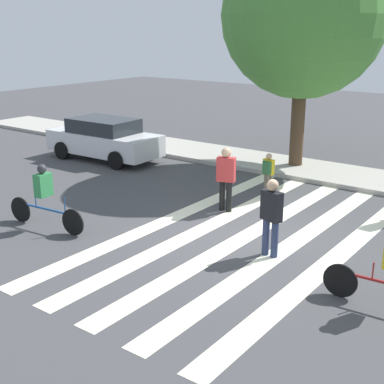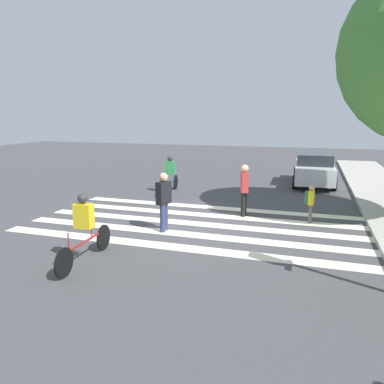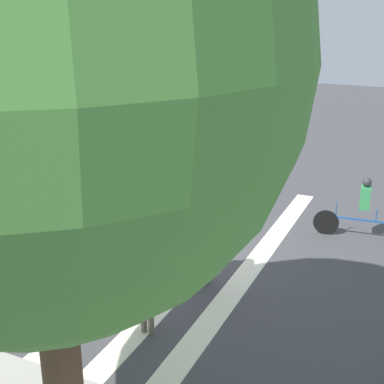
{
  "view_description": "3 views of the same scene",
  "coord_description": "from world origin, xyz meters",
  "px_view_note": "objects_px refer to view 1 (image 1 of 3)",
  "views": [
    {
      "loc": [
        5.9,
        -10.01,
        4.66
      ],
      "look_at": [
        -1.08,
        -0.63,
        1.04
      ],
      "focal_mm": 50.0,
      "sensor_mm": 36.0,
      "label": 1
    },
    {
      "loc": [
        10.55,
        3.3,
        3.25
      ],
      "look_at": [
        -0.85,
        -0.38,
        0.8
      ],
      "focal_mm": 35.0,
      "sensor_mm": 36.0,
      "label": 2
    },
    {
      "loc": [
        -5.38,
        10.43,
        5.51
      ],
      "look_at": [
        -0.43,
        -0.4,
        1.33
      ],
      "focal_mm": 50.0,
      "sensor_mm": 36.0,
      "label": 3
    }
  ],
  "objects_px": {
    "pedestrian_adult_blue_shirt": "(271,213)",
    "cyclist_far_lane": "(44,194)",
    "pedestrian_adult_yellow_jacket": "(226,176)",
    "pedestrian_child_with_backpack": "(268,170)",
    "car_parked_dark_suv": "(104,139)",
    "street_tree": "(304,15)"
  },
  "relations": [
    {
      "from": "pedestrian_child_with_backpack",
      "to": "cyclist_far_lane",
      "type": "bearing_deg",
      "value": -109.33
    },
    {
      "from": "street_tree",
      "to": "car_parked_dark_suv",
      "type": "height_order",
      "value": "street_tree"
    },
    {
      "from": "pedestrian_adult_yellow_jacket",
      "to": "cyclist_far_lane",
      "type": "height_order",
      "value": "pedestrian_adult_yellow_jacket"
    },
    {
      "from": "street_tree",
      "to": "pedestrian_adult_blue_shirt",
      "type": "relative_size",
      "value": 4.54
    },
    {
      "from": "street_tree",
      "to": "pedestrian_adult_yellow_jacket",
      "type": "bearing_deg",
      "value": -84.31
    },
    {
      "from": "pedestrian_adult_blue_shirt",
      "to": "cyclist_far_lane",
      "type": "relative_size",
      "value": 0.71
    },
    {
      "from": "street_tree",
      "to": "cyclist_far_lane",
      "type": "relative_size",
      "value": 3.23
    },
    {
      "from": "street_tree",
      "to": "pedestrian_adult_blue_shirt",
      "type": "height_order",
      "value": "street_tree"
    },
    {
      "from": "cyclist_far_lane",
      "to": "pedestrian_adult_yellow_jacket",
      "type": "bearing_deg",
      "value": 47.44
    },
    {
      "from": "pedestrian_adult_blue_shirt",
      "to": "pedestrian_adult_yellow_jacket",
      "type": "bearing_deg",
      "value": 158.48
    },
    {
      "from": "pedestrian_adult_blue_shirt",
      "to": "cyclist_far_lane",
      "type": "xyz_separation_m",
      "value": [
        -5.11,
        -1.78,
        -0.09
      ]
    },
    {
      "from": "pedestrian_child_with_backpack",
      "to": "car_parked_dark_suv",
      "type": "distance_m",
      "value": 6.81
    },
    {
      "from": "pedestrian_adult_blue_shirt",
      "to": "pedestrian_adult_yellow_jacket",
      "type": "height_order",
      "value": "pedestrian_adult_yellow_jacket"
    },
    {
      "from": "pedestrian_child_with_backpack",
      "to": "cyclist_far_lane",
      "type": "height_order",
      "value": "cyclist_far_lane"
    },
    {
      "from": "pedestrian_adult_blue_shirt",
      "to": "pedestrian_child_with_backpack",
      "type": "bearing_deg",
      "value": 136.66
    },
    {
      "from": "pedestrian_child_with_backpack",
      "to": "pedestrian_adult_blue_shirt",
      "type": "bearing_deg",
      "value": -53.14
    },
    {
      "from": "cyclist_far_lane",
      "to": "car_parked_dark_suv",
      "type": "distance_m",
      "value": 7.03
    },
    {
      "from": "pedestrian_adult_blue_shirt",
      "to": "pedestrian_adult_yellow_jacket",
      "type": "relative_size",
      "value": 0.99
    },
    {
      "from": "pedestrian_adult_yellow_jacket",
      "to": "car_parked_dark_suv",
      "type": "relative_size",
      "value": 0.39
    },
    {
      "from": "pedestrian_child_with_backpack",
      "to": "car_parked_dark_suv",
      "type": "height_order",
      "value": "car_parked_dark_suv"
    },
    {
      "from": "street_tree",
      "to": "pedestrian_adult_yellow_jacket",
      "type": "distance_m",
      "value": 6.57
    },
    {
      "from": "pedestrian_adult_yellow_jacket",
      "to": "car_parked_dark_suv",
      "type": "distance_m",
      "value": 7.04
    }
  ]
}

